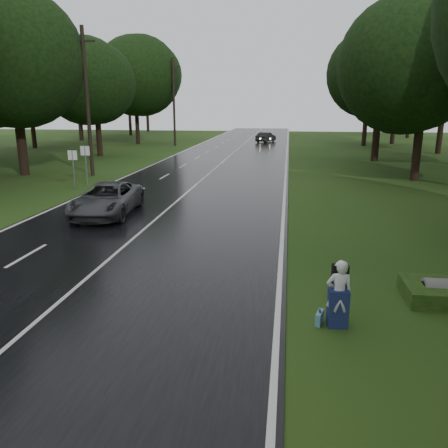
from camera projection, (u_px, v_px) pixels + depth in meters
The scene contains 18 objects.
ground at pixel (83, 283), 13.35m from camera, with size 160.00×160.00×0.00m, color #264313.
road at pixel (205, 178), 32.48m from camera, with size 12.00×140.00×0.04m, color black.
lane_center at pixel (205, 177), 32.47m from camera, with size 0.12×140.00×0.01m, color silver.
grey_car at pixel (107, 199), 21.34m from camera, with size 2.47×5.37×1.49m, color #48494D.
far_car at pixel (266, 137), 62.84m from camera, with size 1.42×4.08×1.34m, color black.
hitchhiker at pixel (339, 296), 10.56m from camera, with size 0.65×0.60×1.68m.
suitcase at pixel (319, 318), 10.84m from camera, with size 0.13×0.44×0.31m, color teal.
culvert at pixel (445, 300), 12.16m from camera, with size 0.61×0.61×1.23m, color slate.
utility_pole_mid at pixel (93, 176), 33.55m from camera, with size 1.80×0.28×10.44m, color black, non-canonical shape.
utility_pole_far at pixel (175, 146), 57.64m from camera, with size 1.80×0.28×10.74m, color black, non-canonical shape.
road_sign_a at pixel (75, 189), 28.07m from camera, with size 0.58×0.10×2.42m, color white, non-canonical shape.
road_sign_b at pixel (88, 185), 29.78m from camera, with size 0.61×0.10×2.53m, color white, non-canonical shape.
tree_left_d at pixel (25, 175), 33.87m from camera, with size 8.92×8.92×13.94m, color black, non-canonical shape.
tree_left_e at pixel (100, 156), 46.42m from camera, with size 8.01×8.01×12.52m, color black, non-canonical shape.
tree_left_f at pixel (138, 144), 60.72m from camera, with size 9.41×9.41×14.71m, color black, non-canonical shape.
tree_right_d at pixel (414, 180), 31.46m from camera, with size 8.18×8.18×12.78m, color black, non-canonical shape.
tree_right_e at pixel (374, 161), 42.14m from camera, with size 9.33×9.33×14.58m, color black, non-canonical shape.
tree_right_f at pixel (363, 146), 57.89m from camera, with size 10.27×10.27×16.05m, color black, non-canonical shape.
Camera 1 is at (5.91, -11.74, 5.14)m, focal length 35.99 mm.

